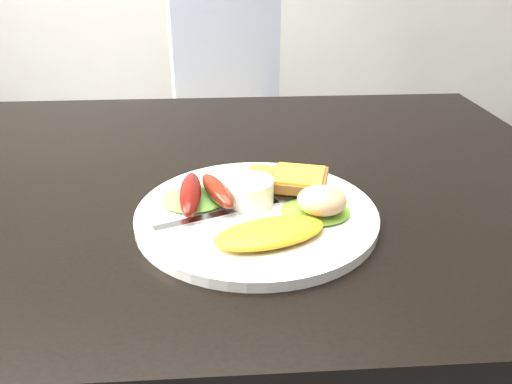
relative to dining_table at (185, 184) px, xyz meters
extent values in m
cube|color=black|center=(0.00, 0.00, 0.00)|extent=(1.20, 0.80, 0.04)
cube|color=#9E7E4E|center=(0.08, 1.13, -0.28)|extent=(0.59, 0.59, 0.05)
imported|color=navy|center=(0.22, 0.45, 0.04)|extent=(0.65, 0.56, 1.53)
cylinder|color=white|center=(0.10, -0.15, 0.03)|extent=(0.30, 0.30, 0.01)
ellipsoid|color=green|center=(0.02, -0.12, 0.04)|extent=(0.11, 0.10, 0.01)
ellipsoid|color=#5FA333|center=(0.17, -0.16, 0.04)|extent=(0.09, 0.09, 0.01)
ellipsoid|color=yellow|center=(0.11, -0.22, 0.04)|extent=(0.14, 0.10, 0.02)
ellipsoid|color=#620B06|center=(0.02, -0.14, 0.05)|extent=(0.03, 0.11, 0.03)
ellipsoid|color=maroon|center=(0.05, -0.13, 0.05)|extent=(0.06, 0.10, 0.02)
cylinder|color=white|center=(0.09, -0.14, 0.05)|extent=(0.06, 0.06, 0.03)
cube|color=brown|center=(0.12, -0.08, 0.04)|extent=(0.09, 0.09, 0.01)
cube|color=brown|center=(0.16, -0.11, 0.05)|extent=(0.09, 0.09, 0.01)
ellipsoid|color=#C7BD87|center=(0.17, -0.17, 0.06)|extent=(0.06, 0.06, 0.03)
cube|color=#ADAFB7|center=(0.05, -0.16, 0.03)|extent=(0.15, 0.07, 0.00)
camera|label=1|loc=(0.06, -0.69, 0.33)|focal=35.00mm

